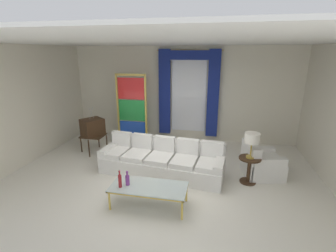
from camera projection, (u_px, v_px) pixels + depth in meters
ground_plane at (161, 182)px, 5.54m from camera, size 16.00×16.00×0.00m
wall_rear at (182, 94)px, 7.97m from camera, size 8.00×0.12×3.00m
wall_left at (29, 104)px, 6.39m from camera, size 0.12×7.00×3.00m
ceiling_slab at (168, 42)px, 5.42m from camera, size 8.00×7.60×0.04m
curtained_window at (189, 87)px, 7.70m from camera, size 2.00×0.17×2.70m
couch_white_long at (163, 160)px, 5.91m from camera, size 2.99×1.21×0.86m
coffee_table at (149, 188)px, 4.59m from camera, size 1.43×0.65×0.41m
bottle_blue_decanter at (120, 180)px, 4.51m from camera, size 0.06×0.06×0.34m
bottle_crystal_tall at (127, 179)px, 4.60m from camera, size 0.08×0.08×0.29m
vintage_tv at (93, 128)px, 7.00m from camera, size 0.75×0.77×1.35m
armchair_white at (260, 164)px, 5.77m from camera, size 0.98×0.96×0.80m
stained_glass_divider at (132, 112)px, 7.49m from camera, size 0.95×0.05×2.20m
peacock_figurine at (139, 143)px, 7.31m from camera, size 0.44×0.60×0.50m
round_side_table at (249, 168)px, 5.43m from camera, size 0.48×0.48×0.59m
table_lamp_brass at (252, 139)px, 5.23m from camera, size 0.32×0.32×0.57m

